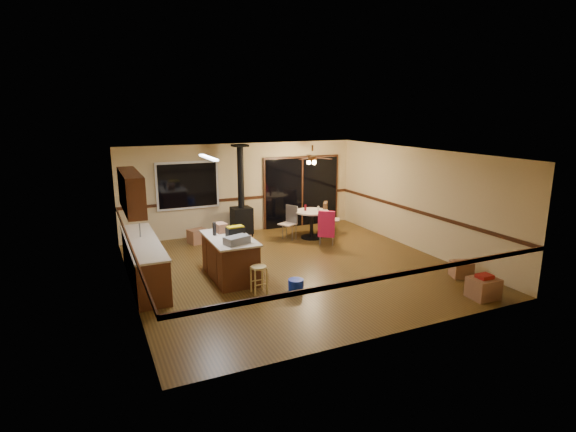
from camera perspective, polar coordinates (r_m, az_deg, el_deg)
floor at (r=10.33m, az=0.69°, el=-6.57°), size 7.00×7.00×0.00m
ceiling at (r=9.76m, az=0.74°, el=7.94°), size 7.00×7.00×0.00m
wall_back at (r=13.16m, az=-5.79°, el=3.53°), size 7.00×0.00×7.00m
wall_front at (r=7.07m, az=12.91°, el=-5.22°), size 7.00×0.00×7.00m
wall_left at (r=9.09m, az=-19.69°, el=-1.56°), size 0.00×7.00×7.00m
wall_right at (r=11.86m, az=16.22°, el=2.00°), size 0.00×7.00×7.00m
chair_rail at (r=10.04m, az=0.71°, el=-1.19°), size 7.00×7.00×0.08m
window at (r=12.67m, az=-12.62°, el=3.82°), size 1.72×0.10×1.32m
sliding_door at (r=13.87m, az=1.76°, el=3.05°), size 2.52×0.10×2.10m
lower_cabinets at (r=9.83m, az=-17.82°, el=-5.61°), size 0.60×3.00×0.86m
countertop at (r=9.70m, az=-18.01°, el=-3.09°), size 0.64×3.04×0.04m
upper_cabinets at (r=9.66m, az=-19.31°, el=2.96°), size 0.35×2.00×0.80m
kitchen_island at (r=9.67m, az=-7.40°, el=-5.24°), size 0.88×1.68×0.90m
wood_stove at (r=12.79m, az=-5.93°, el=0.64°), size 0.55×0.50×2.52m
ceiling_fan at (r=12.29m, az=3.11°, el=7.19°), size 0.24×0.24×0.55m
fluorescent_strip at (r=9.44m, az=-10.08°, el=7.32°), size 0.10×1.20×0.04m
toolbox_grey at (r=9.04m, az=-6.51°, el=-3.06°), size 0.56×0.42×0.16m
toolbox_black at (r=9.52m, az=-6.70°, el=-2.05°), size 0.40×0.23×0.21m
toolbox_yellow_lid at (r=9.49m, az=-6.72°, el=-1.37°), size 0.36×0.21×0.03m
box_on_island at (r=9.94m, az=-8.59°, el=-1.47°), size 0.28×0.35×0.20m
bottle_dark at (r=9.71m, az=-9.32°, el=-1.63°), size 0.09×0.09×0.28m
bottle_pink at (r=9.62m, az=-7.12°, el=-1.94°), size 0.07×0.07×0.20m
bottle_white at (r=9.93m, az=-8.52°, el=-1.58°), size 0.06×0.06×0.17m
bar_stool at (r=8.87m, az=-3.73°, el=-8.08°), size 0.39×0.39×0.56m
blue_bucket at (r=8.98m, az=1.01°, el=-8.82°), size 0.34×0.34×0.25m
dining_table at (r=12.57m, az=3.02°, el=-0.44°), size 0.95×0.95×0.78m
glass_red at (r=12.52m, az=2.22°, el=1.07°), size 0.07×0.07×0.17m
glass_cream at (r=12.54m, az=3.87°, el=0.98°), size 0.07×0.07×0.13m
chair_left at (r=12.43m, az=0.23°, el=-0.32°), size 0.54×0.54×0.51m
chair_near at (r=11.83m, az=4.91°, el=-1.02°), size 0.61×0.62×0.70m
chair_right at (r=12.94m, az=4.87°, el=0.22°), size 0.62×0.60×0.70m
box_under_window at (r=12.40m, az=-11.39°, el=-2.52°), size 0.56×0.50×0.38m
box_corner_a at (r=9.44m, az=23.56°, el=-8.38°), size 0.54×0.46×0.40m
box_corner_b at (r=10.43m, az=21.15°, el=-6.32°), size 0.51×0.47×0.34m
box_small_red at (r=9.36m, az=23.69°, el=-7.03°), size 0.29×0.24×0.07m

